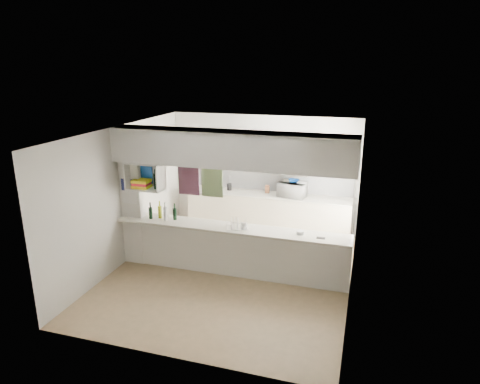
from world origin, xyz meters
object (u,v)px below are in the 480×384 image
at_px(microwave, 292,190).
at_px(bowl, 294,181).
at_px(dish_rack, 237,224).
at_px(wine_bottles, 163,213).

xyz_separation_m(microwave, bowl, (0.03, 0.02, 0.19)).
distance_m(microwave, bowl, 0.19).
bearing_deg(microwave, dish_rack, 85.13).
relative_size(bowl, dish_rack, 0.54).
relative_size(microwave, dish_rack, 1.34).
height_order(microwave, bowl, bowl).
xyz_separation_m(dish_rack, wine_bottles, (-1.43, 0.03, 0.05)).
xyz_separation_m(bowl, dish_rack, (-0.63, -2.11, -0.27)).
height_order(bowl, dish_rack, bowl).
bearing_deg(microwave, wine_bottles, 56.55).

